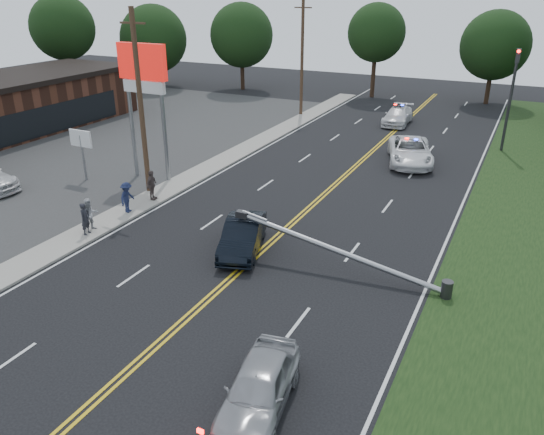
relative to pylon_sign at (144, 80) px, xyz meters
The scene contains 22 objects.
ground 18.50m from the pylon_sign, 53.13° to the right, with size 120.00×120.00×0.00m, color black.
sidewalk 7.46m from the pylon_sign, 62.30° to the right, with size 1.80×70.00×0.12m, color gray.
centerline_yellow 12.73m from the pylon_sign, 20.85° to the right, with size 0.36×80.00×0.00m, color gold.
pylon_sign is the anchor object (origin of this frame).
small_sign 5.45m from the pylon_sign, 150.26° to the right, with size 1.60×0.14×3.10m.
traffic_signal 24.75m from the pylon_sign, 40.39° to the left, with size 0.28×0.41×7.05m.
fallen_streetlight 16.66m from the pylon_sign, 22.22° to the right, with size 9.36×0.44×1.91m.
utility_pole_mid 2.55m from the pylon_sign, 56.98° to the right, with size 1.60×0.28×10.00m.
utility_pole_far 20.06m from the pylon_sign, 86.28° to the left, with size 1.60×0.28×10.00m.
tree_3 31.41m from the pylon_sign, 143.95° to the left, with size 6.63×6.63×10.18m.
tree_4 32.94m from the pylon_sign, 126.98° to the left, with size 7.51×7.51×9.10m.
tree_5 30.72m from the pylon_sign, 108.74° to the left, with size 6.91×6.91×9.34m.
tree_6 31.61m from the pylon_sign, 81.51° to the left, with size 5.85×5.85×9.43m.
tree_7 36.64m from the pylon_sign, 64.16° to the left, with size 6.59×6.59×8.92m.
crashed_sedan 12.57m from the pylon_sign, 31.68° to the right, with size 1.54×4.42×1.46m, color black.
waiting_sedan 21.27m from the pylon_sign, 43.87° to the right, with size 1.67×4.16×1.42m, color #97999E.
emergency_a 17.66m from the pylon_sign, 37.01° to the left, with size 2.69×5.83×1.62m, color white.
emergency_b 23.50m from the pylon_sign, 63.89° to the left, with size 2.00×4.93×1.43m, color silver.
bystander_a 9.76m from the pylon_sign, 73.52° to the right, with size 0.57×0.37×1.56m, color #222229.
bystander_b 9.35m from the pylon_sign, 73.46° to the right, with size 0.78×0.61×1.61m, color #AEAEB3.
bystander_c 7.50m from the pylon_sign, 64.90° to the right, with size 1.04×0.60×1.61m, color #1B2345.
bystander_d 6.36m from the pylon_sign, 51.92° to the right, with size 0.97×0.40×1.66m, color #514441.
Camera 1 is at (9.80, -10.49, 10.98)m, focal length 35.00 mm.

